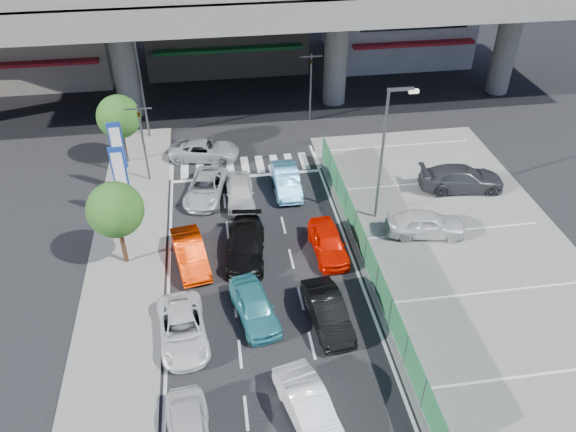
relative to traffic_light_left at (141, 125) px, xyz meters
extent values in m
plane|color=black|center=(6.20, -12.00, -3.94)|extent=(120.00, 120.00, 0.00)
cube|color=#5B5B59|center=(17.20, -10.00, -3.91)|extent=(12.00, 28.00, 0.06)
cube|color=#5B5B59|center=(-0.80, -8.00, -3.88)|extent=(4.00, 30.00, 0.12)
cylinder|color=#62615D|center=(-1.80, 10.00, 0.06)|extent=(1.80, 1.80, 8.00)
cylinder|color=#62615D|center=(14.20, 10.00, 0.06)|extent=(1.80, 1.80, 8.00)
cylinder|color=#62615D|center=(28.20, 10.00, 0.06)|extent=(1.80, 1.80, 8.00)
cube|color=#A51421|center=(-9.80, 14.90, -1.14)|extent=(10.80, 1.60, 0.25)
cube|color=black|center=(-9.80, 14.98, 3.21)|extent=(9.60, 0.10, 5.85)
cube|color=#146427|center=(6.20, 15.90, -1.14)|extent=(12.60, 1.60, 0.25)
cube|color=#A51421|center=(22.20, 14.90, -1.14)|extent=(10.80, 1.60, 0.25)
cylinder|color=#595B60|center=(0.00, 0.00, -1.34)|extent=(0.14, 0.14, 5.20)
cube|color=#595B60|center=(0.00, 0.00, 1.06)|extent=(1.60, 0.08, 0.08)
imported|color=black|center=(0.00, 0.00, 0.76)|extent=(0.26, 1.24, 0.50)
cylinder|color=#595B60|center=(11.70, 7.00, -1.34)|extent=(0.14, 0.14, 5.20)
cube|color=#595B60|center=(11.70, 7.00, 1.06)|extent=(1.60, 0.08, 0.08)
imported|color=black|center=(11.70, 7.00, 0.76)|extent=(0.26, 1.24, 0.50)
cylinder|color=#595B60|center=(13.20, -6.00, 0.06)|extent=(0.16, 0.16, 8.00)
cube|color=#595B60|center=(13.80, -6.00, 3.96)|extent=(1.40, 0.15, 0.15)
cube|color=silver|center=(14.50, -6.00, 3.81)|extent=(0.50, 0.22, 0.18)
cylinder|color=#595B60|center=(-0.30, 6.00, 0.06)|extent=(0.16, 0.16, 8.00)
cube|color=#595B60|center=(0.30, 6.00, 3.96)|extent=(1.40, 0.15, 0.15)
cube|color=silver|center=(1.00, 6.00, 3.81)|extent=(0.50, 0.22, 0.18)
cylinder|color=#595B60|center=(-1.00, -4.00, -2.84)|extent=(0.10, 0.10, 2.20)
cube|color=navy|center=(-1.00, -4.00, -0.74)|extent=(0.80, 0.12, 3.00)
cube|color=white|center=(-1.00, -4.07, -0.74)|extent=(0.60, 0.02, 2.40)
cylinder|color=#595B60|center=(-1.40, -1.00, -2.84)|extent=(0.10, 0.10, 2.20)
cube|color=navy|center=(-1.40, -1.00, -0.74)|extent=(0.80, 0.12, 3.00)
cube|color=white|center=(-1.40, -1.07, -0.74)|extent=(0.60, 0.02, 2.40)
cylinder|color=#382314|center=(-0.80, -8.00, -2.74)|extent=(0.24, 0.24, 2.40)
sphere|color=#1F4D16|center=(-0.80, -8.00, -0.54)|extent=(2.80, 2.80, 2.80)
cylinder|color=#382314|center=(-1.60, 2.50, -2.74)|extent=(0.24, 0.24, 2.40)
sphere|color=#1F4D16|center=(-1.60, 2.50, -0.54)|extent=(2.80, 2.80, 2.80)
imported|color=white|center=(7.00, -18.58, -3.25)|extent=(2.45, 4.42, 1.38)
imported|color=white|center=(2.18, -13.73, -3.32)|extent=(2.49, 4.62, 1.23)
imported|color=teal|center=(5.47, -12.88, -3.25)|extent=(2.44, 4.30, 1.38)
imported|color=black|center=(8.75, -13.72, -3.25)|extent=(1.91, 4.32, 1.38)
imported|color=red|center=(2.56, -8.57, -3.25)|extent=(2.17, 4.38, 1.38)
imported|color=black|center=(5.47, -8.35, -3.25)|extent=(2.48, 4.95, 1.38)
imported|color=#E91200|center=(9.82, -8.76, -3.25)|extent=(1.79, 4.11, 1.38)
imported|color=#B4B6BC|center=(3.55, -2.36, -3.30)|extent=(3.11, 4.91, 1.26)
imported|color=silver|center=(5.56, -3.24, -3.25)|extent=(1.71, 4.08, 1.38)
imported|color=#52A9DF|center=(8.52, -2.35, -3.25)|extent=(1.47, 4.19, 1.38)
imported|color=#ADAFB5|center=(3.59, 2.32, -3.29)|extent=(4.97, 2.97, 1.29)
imported|color=silver|center=(15.45, -8.04, -3.14)|extent=(4.55, 2.45, 1.47)
imported|color=#333438|center=(19.25, -3.91, -3.12)|extent=(5.42, 2.68, 1.51)
cone|color=#E2440C|center=(13.79, -7.64, -3.51)|extent=(0.44, 0.44, 0.73)
camera|label=1|loc=(4.27, -31.42, 15.38)|focal=35.00mm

